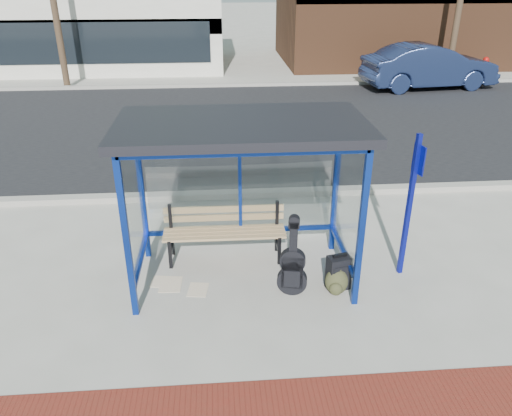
{
  "coord_description": "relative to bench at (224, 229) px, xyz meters",
  "views": [
    {
      "loc": [
        -0.31,
        -6.29,
        4.25
      ],
      "look_at": [
        0.2,
        0.2,
        1.06
      ],
      "focal_mm": 35.0,
      "sensor_mm": 36.0,
      "label": 1
    }
  ],
  "objects": [
    {
      "name": "curb_far",
      "position": [
        0.26,
        12.48,
        -0.45
      ],
      "size": [
        60.0,
        0.25,
        0.12
      ],
      "primitive_type": "cube",
      "color": "gray",
      "rests_on": "ground"
    },
    {
      "name": "far_sidewalk",
      "position": [
        0.26,
        14.38,
        -0.5
      ],
      "size": [
        60.0,
        4.0,
        0.01
      ],
      "primitive_type": "cube",
      "color": "#B2ADA0",
      "rests_on": "ground"
    },
    {
      "name": "newspaper_a",
      "position": [
        -0.82,
        -0.72,
        -0.5
      ],
      "size": [
        0.33,
        0.42,
        0.01
      ],
      "primitive_type": "cube",
      "rotation": [
        0.0,
        0.0,
        1.53
      ],
      "color": "white",
      "rests_on": "ground"
    },
    {
      "name": "newspaper_c",
      "position": [
        -0.42,
        -0.89,
        -0.5
      ],
      "size": [
        0.32,
        0.39,
        0.01
      ],
      "primitive_type": "cube",
      "rotation": [
        0.0,
        0.0,
        1.43
      ],
      "color": "white",
      "rests_on": "ground"
    },
    {
      "name": "ground",
      "position": [
        0.26,
        -0.62,
        -0.51
      ],
      "size": [
        120.0,
        120.0,
        0.0
      ],
      "primitive_type": "plane",
      "color": "#B2ADA0",
      "rests_on": "ground"
    },
    {
      "name": "fire_hydrant",
      "position": [
        11.05,
        13.36,
        -0.05
      ],
      "size": [
        0.38,
        0.25,
        0.84
      ],
      "rotation": [
        0.0,
        0.0,
        -0.2
      ],
      "color": "#A8100C",
      "rests_on": "ground"
    },
    {
      "name": "suitcase",
      "position": [
        1.61,
        -1.0,
        -0.24
      ],
      "size": [
        0.36,
        0.28,
        0.57
      ],
      "rotation": [
        0.0,
        0.0,
        0.22
      ],
      "color": "black",
      "rests_on": "ground"
    },
    {
      "name": "bench",
      "position": [
        0.0,
        0.0,
        0.0
      ],
      "size": [
        1.9,
        0.48,
        0.9
      ],
      "rotation": [
        0.0,
        0.0,
        -0.01
      ],
      "color": "black",
      "rests_on": "ground"
    },
    {
      "name": "curb_near",
      "position": [
        0.26,
        2.28,
        -0.45
      ],
      "size": [
        60.0,
        0.25,
        0.12
      ],
      "primitive_type": "cube",
      "color": "gray",
      "rests_on": "ground"
    },
    {
      "name": "guitar_bag",
      "position": [
        0.93,
        -1.07,
        -0.08
      ],
      "size": [
        0.44,
        0.2,
        1.17
      ],
      "rotation": [
        0.0,
        0.0,
        -0.19
      ],
      "color": "black",
      "rests_on": "ground"
    },
    {
      "name": "parked_car",
      "position": [
        7.93,
        11.62,
        0.3
      ],
      "size": [
        5.08,
        2.26,
        1.62
      ],
      "primitive_type": "imported",
      "rotation": [
        0.0,
        0.0,
        1.68
      ],
      "color": "#1A2548",
      "rests_on": "ground"
    },
    {
      "name": "bus_shelter",
      "position": [
        0.26,
        -0.54,
        1.56
      ],
      "size": [
        3.3,
        1.8,
        2.42
      ],
      "color": "navy",
      "rests_on": "ground"
    },
    {
      "name": "storefront_white",
      "position": [
        -8.74,
        17.37,
        1.49
      ],
      "size": [
        18.0,
        6.04,
        4.0
      ],
      "color": "silver",
      "rests_on": "ground"
    },
    {
      "name": "newspaper_b",
      "position": [
        -0.92,
        -0.65,
        -0.5
      ],
      "size": [
        0.42,
        0.36,
        0.01
      ],
      "primitive_type": "cube",
      "rotation": [
        0.0,
        0.0,
        -0.15
      ],
      "color": "white",
      "rests_on": "ground"
    },
    {
      "name": "backpack",
      "position": [
        1.56,
        -1.12,
        -0.32
      ],
      "size": [
        0.38,
        0.36,
        0.39
      ],
      "rotation": [
        0.0,
        0.0,
        -0.27
      ],
      "color": "#30311B",
      "rests_on": "ground"
    },
    {
      "name": "street_asphalt",
      "position": [
        0.26,
        7.38,
        -0.51
      ],
      "size": [
        60.0,
        10.0,
        0.0
      ],
      "primitive_type": "cube",
      "color": "black",
      "rests_on": "ground"
    },
    {
      "name": "sign_post",
      "position": [
        2.66,
        -0.66,
        0.73
      ],
      "size": [
        0.11,
        0.27,
        2.21
      ],
      "rotation": [
        0.0,
        0.0,
        0.19
      ],
      "color": "#0C138B",
      "rests_on": "ground"
    }
  ]
}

